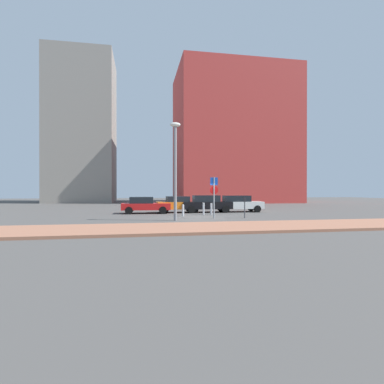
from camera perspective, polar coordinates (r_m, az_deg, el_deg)
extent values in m
plane|color=#4C4947|center=(21.89, 0.93, -4.97)|extent=(120.00, 120.00, 0.00)
cube|color=#9E664C|center=(15.76, 5.36, -6.76)|extent=(40.00, 4.28, 0.14)
cube|color=red|center=(26.38, -8.81, -2.76)|extent=(4.25, 1.95, 0.57)
cube|color=black|center=(26.37, -9.65, -1.54)|extent=(2.06, 1.73, 0.56)
cylinder|color=black|center=(27.32, -5.79, -3.25)|extent=(0.65, 0.24, 0.64)
cylinder|color=black|center=(25.52, -5.62, -3.50)|extent=(0.65, 0.24, 0.64)
cylinder|color=black|center=(27.35, -11.77, -3.25)|extent=(0.65, 0.24, 0.64)
cylinder|color=black|center=(25.55, -12.03, -3.50)|extent=(0.65, 0.24, 0.64)
cube|color=orange|center=(27.13, -2.63, -2.58)|extent=(4.03, 1.88, 0.66)
cube|color=black|center=(27.09, -2.77, -1.36)|extent=(2.05, 1.66, 0.50)
cylinder|color=black|center=(28.24, -0.24, -3.14)|extent=(0.65, 0.25, 0.64)
cylinder|color=black|center=(26.58, 0.55, -3.35)|extent=(0.65, 0.25, 0.64)
cylinder|color=black|center=(27.79, -5.67, -3.20)|extent=(0.65, 0.25, 0.64)
cylinder|color=black|center=(26.10, -5.21, -3.42)|extent=(0.65, 0.25, 0.64)
cube|color=black|center=(27.32, 2.86, -2.56)|extent=(4.55, 1.82, 0.66)
cube|color=black|center=(27.28, 2.72, -1.25)|extent=(2.37, 1.63, 0.58)
cylinder|color=black|center=(28.51, 5.54, -3.11)|extent=(0.65, 0.24, 0.64)
cylinder|color=black|center=(26.86, 6.43, -3.32)|extent=(0.65, 0.24, 0.64)
cylinder|color=black|center=(27.92, -0.58, -3.18)|extent=(0.65, 0.24, 0.64)
cylinder|color=black|center=(26.23, -0.06, -3.40)|extent=(0.65, 0.24, 0.64)
cube|color=white|center=(28.19, 8.99, -2.48)|extent=(4.41, 1.92, 0.66)
cube|color=black|center=(28.10, 8.55, -1.24)|extent=(2.40, 1.71, 0.56)
cylinder|color=black|center=(29.51, 11.23, -3.00)|extent=(0.65, 0.24, 0.64)
cylinder|color=black|center=(27.85, 12.45, -3.19)|extent=(0.65, 0.24, 0.64)
cylinder|color=black|center=(28.67, 5.63, -3.09)|extent=(0.65, 0.24, 0.64)
cylinder|color=black|center=(26.95, 6.53, -3.30)|extent=(0.65, 0.24, 0.64)
cylinder|color=gray|center=(21.29, 4.25, -1.11)|extent=(0.10, 0.10, 2.97)
cube|color=#1447B7|center=(21.30, 4.25, 2.07)|extent=(0.55, 0.07, 0.55)
cylinder|color=red|center=(21.29, 4.25, 0.38)|extent=(0.60, 0.06, 0.60)
cylinder|color=#4C4C51|center=(21.91, 10.08, -3.38)|extent=(0.08, 0.08, 1.21)
cube|color=black|center=(21.88, 10.08, -1.44)|extent=(0.18, 0.14, 0.28)
cylinder|color=gray|center=(19.77, -3.23, 3.51)|extent=(0.20, 0.20, 6.23)
ellipsoid|color=silver|center=(20.22, -3.23, 12.79)|extent=(0.70, 0.36, 0.30)
cylinder|color=#B7B7BC|center=(24.39, 2.23, -3.24)|extent=(0.16, 0.16, 1.01)
cylinder|color=#B7B7BC|center=(23.21, -1.73, -3.53)|extent=(0.17, 0.17, 0.92)
cylinder|color=#B7B7BC|center=(24.46, 3.73, -3.27)|extent=(0.17, 0.17, 0.98)
cube|color=#BF3833|center=(53.58, 7.91, 10.28)|extent=(19.76, 14.14, 22.63)
cube|color=gray|center=(56.01, -20.29, 11.17)|extent=(10.76, 10.49, 25.22)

